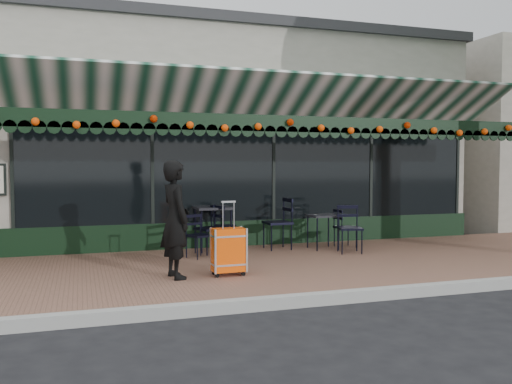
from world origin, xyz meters
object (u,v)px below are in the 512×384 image
object	(u,v)px
cafe_table_a	(323,218)
chair_a_front	(350,229)
suitcase	(229,251)
chair_b_right	(225,227)
cafe_table_b	(213,211)
chair_a_left	(277,223)
chair_b_front	(199,236)
chair_b_left	(209,229)
chair_a_right	(345,228)
woman	(175,219)

from	to	relation	value
cafe_table_a	chair_a_front	world-z (taller)	chair_a_front
suitcase	chair_b_right	world-z (taller)	suitcase
cafe_table_b	cafe_table_a	bearing A→B (deg)	-13.42
chair_a_left	chair_b_front	distance (m)	1.70
cafe_table_b	chair_b_left	distance (m)	0.48
chair_b_left	chair_a_right	bearing A→B (deg)	64.99
woman	cafe_table_a	xyz separation A→B (m)	(3.11, 1.75, -0.25)
chair_b_right	chair_b_front	distance (m)	0.91
suitcase	chair_b_front	xyz separation A→B (m)	(-0.10, 1.57, 0.02)
chair_a_right	chair_b_left	bearing A→B (deg)	85.47
cafe_table_b	chair_b_right	size ratio (longest dim) A/B	0.93
cafe_table_b	chair_a_front	world-z (taller)	chair_a_front
chair_b_front	chair_b_left	bearing A→B (deg)	30.47
suitcase	cafe_table_b	bearing A→B (deg)	80.10
cafe_table_b	chair_b_right	world-z (taller)	chair_b_right
chair_a_right	woman	bearing A→B (deg)	113.97
cafe_table_a	chair_a_right	size ratio (longest dim) A/B	0.87
suitcase	cafe_table_b	world-z (taller)	suitcase
chair_a_front	chair_b_front	world-z (taller)	chair_a_front
cafe_table_a	chair_a_front	bearing A→B (deg)	-65.38
woman	chair_a_front	xyz separation A→B (m)	(3.37, 1.18, -0.40)
woman	suitcase	size ratio (longest dim) A/B	1.56
chair_a_front	chair_b_right	size ratio (longest dim) A/B	0.99
chair_a_left	chair_b_front	size ratio (longest dim) A/B	1.30
suitcase	chair_b_front	size ratio (longest dim) A/B	1.42
suitcase	chair_b_right	size ratio (longest dim) A/B	1.22
cafe_table_a	chair_b_right	bearing A→B (deg)	167.83
chair_a_right	chair_a_front	xyz separation A→B (m)	(-0.24, -0.63, 0.06)
suitcase	chair_a_left	distance (m)	2.56
chair_b_left	chair_b_front	bearing A→B (deg)	-57.33
cafe_table_b	chair_a_right	size ratio (longest dim) A/B	1.09
chair_a_front	chair_b_left	bearing A→B (deg)	178.04
suitcase	chair_a_left	size ratio (longest dim) A/B	1.09
suitcase	chair_a_left	world-z (taller)	suitcase
woman	chair_a_left	xyz separation A→B (m)	(2.27, 1.99, -0.34)
chair_a_front	chair_b_front	size ratio (longest dim) A/B	1.15
cafe_table_b	chair_b_right	xyz separation A→B (m)	(0.20, -0.09, -0.30)
chair_b_left	chair_b_right	xyz separation A→B (m)	(0.36, 0.25, 0.00)
suitcase	woman	bearing A→B (deg)	172.76
chair_a_left	chair_b_right	distance (m)	1.00
chair_a_right	chair_b_left	size ratio (longest dim) A/B	0.86
chair_a_left	chair_b_right	bearing A→B (deg)	-100.90
chair_b_left	chair_b_front	xyz separation A→B (m)	(-0.27, -0.40, -0.06)
chair_b_left	chair_a_left	bearing A→B (deg)	70.98
chair_a_front	chair_a_left	bearing A→B (deg)	157.90
cafe_table_a	cafe_table_b	distance (m)	2.09
suitcase	cafe_table_b	distance (m)	2.36
chair_b_left	woman	bearing A→B (deg)	-49.10
suitcase	chair_a_right	bearing A→B (deg)	31.33
chair_b_right	chair_a_front	bearing A→B (deg)	-98.52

